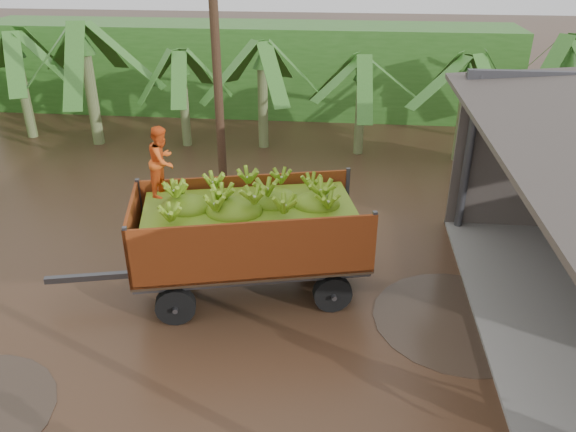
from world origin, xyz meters
name	(u,v)px	position (x,y,z in m)	size (l,w,h in m)	color
ground	(210,360)	(0.00, 0.00, 0.00)	(100.00, 100.00, 0.00)	black
hedge_north	(247,68)	(-2.00, 16.00, 1.80)	(22.00, 3.00, 3.60)	#2D661E
banana_trailer	(249,230)	(0.36, 2.36, 1.42)	(6.68, 3.35, 3.61)	#B74A1A
utility_pole	(215,43)	(-1.17, 6.86, 4.39)	(1.20, 0.24, 8.68)	#47301E
banana_plants	(92,124)	(-5.11, 7.40, 1.93)	(25.02, 21.41, 4.41)	#2D661E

